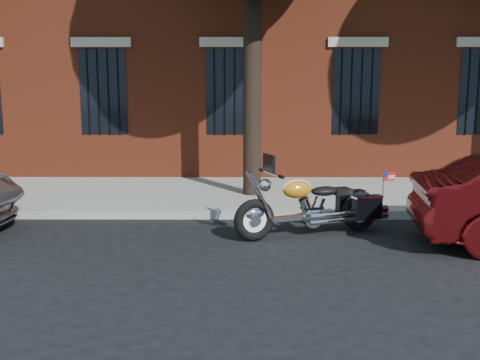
{
  "coord_description": "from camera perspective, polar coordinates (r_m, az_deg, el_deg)",
  "views": [
    {
      "loc": [
        0.31,
        -7.78,
        2.19
      ],
      "look_at": [
        0.27,
        0.8,
        0.78
      ],
      "focal_mm": 40.0,
      "sensor_mm": 36.0,
      "label": 1
    }
  ],
  "objects": [
    {
      "name": "motorcycle",
      "position": [
        8.33,
        8.18,
        -2.92
      ],
      "size": [
        2.53,
        1.26,
        1.29
      ],
      "rotation": [
        0.0,
        0.0,
        0.36
      ],
      "color": "black",
      "rests_on": "ground"
    },
    {
      "name": "curb",
      "position": [
        9.41,
        -1.62,
        -3.67
      ],
      "size": [
        40.0,
        0.16,
        0.15
      ],
      "primitive_type": "cube",
      "color": "gray",
      "rests_on": "ground"
    },
    {
      "name": "sidewalk",
      "position": [
        11.25,
        -1.3,
        -1.52
      ],
      "size": [
        40.0,
        3.6,
        0.15
      ],
      "primitive_type": "cube",
      "color": "gray",
      "rests_on": "ground"
    },
    {
      "name": "ground",
      "position": [
        8.09,
        -1.94,
        -6.39
      ],
      "size": [
        120.0,
        120.0,
        0.0
      ],
      "primitive_type": "plane",
      "color": "black",
      "rests_on": "ground"
    }
  ]
}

